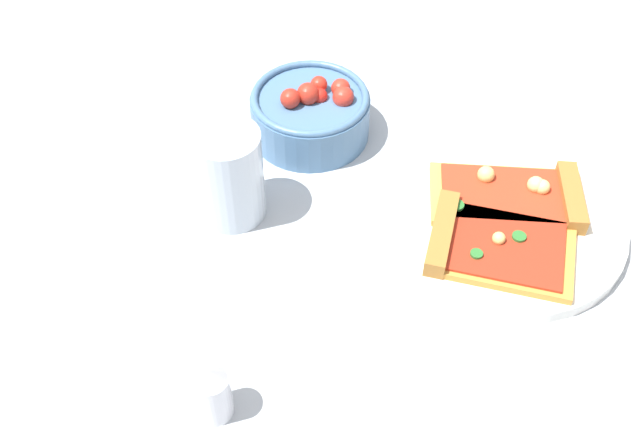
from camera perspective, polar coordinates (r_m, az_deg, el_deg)
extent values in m
plane|color=#B2B7BC|center=(0.80, 10.90, -0.53)|extent=(2.40, 2.40, 0.00)
cylinder|color=white|center=(0.80, 13.66, -0.49)|extent=(0.24, 0.24, 0.01)
cube|color=gold|center=(0.76, 13.45, -2.56)|extent=(0.14, 0.11, 0.01)
cube|color=#A36B2D|center=(0.76, 9.12, -1.45)|extent=(0.03, 0.10, 0.02)
cube|color=#B22D19|center=(0.76, 13.52, -2.29)|extent=(0.12, 0.10, 0.00)
cylinder|color=#2D722D|center=(0.76, 14.70, -1.68)|extent=(0.01, 0.01, 0.00)
sphere|color=#EAD172|center=(0.75, 13.25, -1.82)|extent=(0.01, 0.01, 0.01)
cylinder|color=#2D722D|center=(0.74, 11.65, -2.98)|extent=(0.01, 0.01, 0.00)
cube|color=gold|center=(0.81, 13.67, 1.19)|extent=(0.16, 0.10, 0.01)
cube|color=#A36B2D|center=(0.82, 18.29, 1.17)|extent=(0.03, 0.09, 0.02)
cube|color=red|center=(0.81, 13.73, 1.47)|extent=(0.14, 0.09, 0.00)
cylinder|color=#2D722D|center=(0.78, 10.20, 0.62)|extent=(0.02, 0.02, 0.00)
sphere|color=#F2D87F|center=(0.81, 15.86, 2.10)|extent=(0.02, 0.02, 0.02)
sphere|color=#F2D87F|center=(0.81, 16.32, 1.91)|extent=(0.02, 0.02, 0.02)
sphere|color=#EAD172|center=(0.81, 12.34, 2.88)|extent=(0.02, 0.02, 0.02)
cylinder|color=#4C7299|center=(0.87, -0.74, 7.29)|extent=(0.13, 0.13, 0.05)
torus|color=#4C7299|center=(0.85, -0.76, 8.72)|extent=(0.13, 0.13, 0.01)
sphere|color=red|center=(0.85, -0.04, 8.80)|extent=(0.02, 0.02, 0.02)
sphere|color=red|center=(0.86, 1.56, 9.37)|extent=(0.02, 0.02, 0.02)
sphere|color=red|center=(0.85, -0.90, 8.96)|extent=(0.03, 0.03, 0.03)
sphere|color=red|center=(0.84, -2.24, 8.61)|extent=(0.02, 0.02, 0.02)
sphere|color=red|center=(0.86, -0.09, 9.65)|extent=(0.02, 0.02, 0.02)
sphere|color=red|center=(0.85, 1.75, 8.72)|extent=(0.02, 0.02, 0.02)
cylinder|color=silver|center=(0.77, -6.83, 2.88)|extent=(0.07, 0.07, 0.10)
cylinder|color=#592D0F|center=(0.77, -6.79, 2.55)|extent=(0.06, 0.06, 0.08)
cylinder|color=silver|center=(0.65, -7.98, -13.34)|extent=(0.03, 0.03, 0.05)
cone|color=silver|center=(0.62, -8.29, -11.89)|extent=(0.03, 0.03, 0.01)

